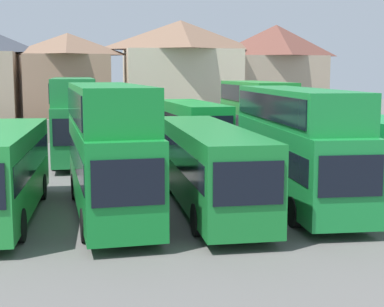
% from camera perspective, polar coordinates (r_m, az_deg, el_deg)
% --- Properties ---
extents(ground, '(140.00, 140.00, 0.00)m').
position_cam_1_polar(ground, '(41.07, -3.67, 0.26)').
color(ground, '#605E5B').
extents(depot_boundary_wall, '(56.00, 0.50, 1.80)m').
position_cam_1_polar(depot_boundary_wall, '(47.11, -4.53, 2.33)').
color(depot_boundary_wall, gray).
rests_on(depot_boundary_wall, ground).
extents(bus_2, '(3.18, 10.96, 4.99)m').
position_cam_1_polar(bus_2, '(22.46, -8.16, 1.05)').
color(bus_2, '#147F2E').
rests_on(bus_2, ground).
extents(bus_3, '(2.61, 12.06, 3.31)m').
position_cam_1_polar(bus_3, '(23.29, 1.62, -0.89)').
color(bus_3, '#187A2F').
rests_on(bus_3, ground).
extents(bus_4, '(2.98, 11.64, 4.78)m').
position_cam_1_polar(bus_4, '(24.58, 10.00, 1.35)').
color(bus_4, '#198337').
rests_on(bus_4, ground).
extents(bus_5, '(2.68, 11.67, 3.49)m').
position_cam_1_polar(bus_5, '(26.18, 18.13, -0.10)').
color(bus_5, '#118D3A').
rests_on(bus_5, ground).
extents(bus_6, '(2.73, 11.51, 5.09)m').
position_cam_1_polar(bus_6, '(37.14, -11.43, 3.75)').
color(bus_6, '#1E7F3B').
rests_on(bus_6, ground).
extents(bus_7, '(2.92, 10.28, 3.34)m').
position_cam_1_polar(bus_7, '(36.69, -7.34, 2.29)').
color(bus_7, '#1F8A3B').
rests_on(bus_7, ground).
extents(bus_8, '(3.23, 10.24, 3.53)m').
position_cam_1_polar(bus_8, '(37.73, 0.01, 2.67)').
color(bus_8, '#138D32').
rests_on(bus_8, ground).
extents(bus_9, '(2.70, 10.60, 4.84)m').
position_cam_1_polar(bus_9, '(38.39, 6.27, 3.79)').
color(bus_9, '#1D892F').
rests_on(bus_9, ground).
extents(house_terrace_centre, '(7.42, 7.61, 8.79)m').
position_cam_1_polar(house_terrace_centre, '(52.43, -11.87, 6.66)').
color(house_terrace_centre, '#9E7A60').
rests_on(house_terrace_centre, ground).
extents(house_terrace_right, '(10.50, 7.91, 10.06)m').
position_cam_1_polar(house_terrace_right, '(53.77, -1.09, 7.56)').
color(house_terrace_right, beige).
rests_on(house_terrace_right, ground).
extents(house_terrace_far_right, '(8.65, 6.45, 9.81)m').
position_cam_1_polar(house_terrace_far_right, '(56.14, 8.10, 7.37)').
color(house_terrace_far_right, tan).
rests_on(house_terrace_far_right, ground).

